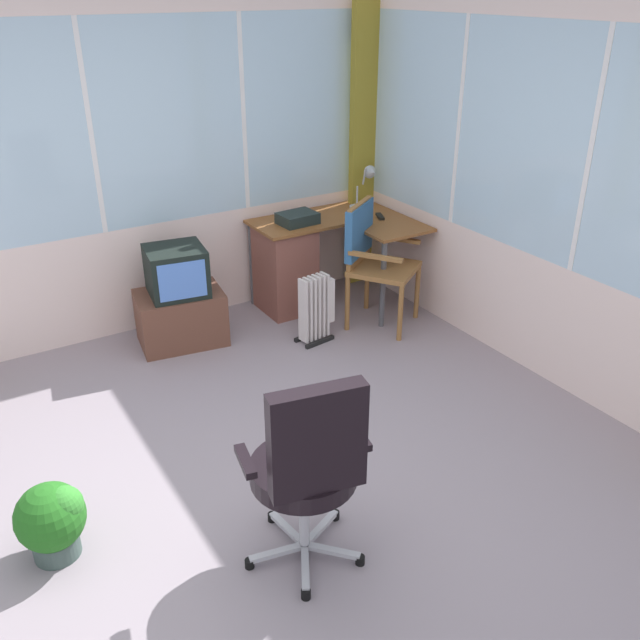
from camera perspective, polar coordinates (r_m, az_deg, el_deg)
ground at (r=3.87m, az=-5.95°, el=-15.14°), size 5.71×5.63×0.06m
north_window_panel at (r=5.29m, az=-18.13°, el=11.20°), size 4.71×0.07×2.50m
east_window_panel at (r=4.62m, az=21.12°, el=8.62°), size 0.07×4.63×2.50m
curtain_corner at (r=6.10m, az=3.64°, el=13.89°), size 0.26×0.08×2.40m
desk at (r=5.74m, az=-2.32°, el=4.81°), size 1.22×1.01×0.75m
desk_lamp at (r=5.95m, az=4.04°, el=11.53°), size 0.23×0.20×0.38m
tv_remote at (r=5.77m, az=5.02°, el=8.60°), size 0.10×0.16×0.02m
paper_tray at (r=5.60m, az=-1.89°, el=8.48°), size 0.31×0.25×0.09m
wooden_armchair at (r=5.43m, az=4.14°, el=5.94°), size 0.67×0.67×0.99m
office_chair at (r=3.10m, az=-0.90°, el=-11.79°), size 0.62×0.57×1.06m
tv_on_stand at (r=5.29m, az=-11.63°, el=1.48°), size 0.70×0.53×0.77m
space_heater at (r=5.24m, az=-0.26°, el=1.03°), size 0.32×0.21×0.54m
potted_plant at (r=3.64m, az=-21.39°, el=-15.16°), size 0.34×0.34×0.40m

